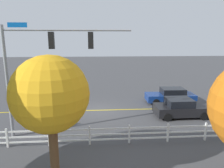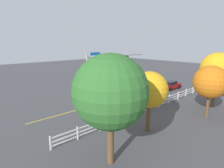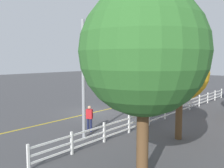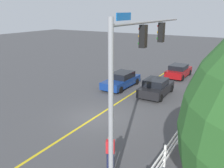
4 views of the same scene
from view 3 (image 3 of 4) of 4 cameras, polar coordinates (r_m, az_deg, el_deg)
The scene contains 10 objects.
ground_plane at distance 22.01m, azimuth -4.19°, elevation -6.57°, with size 120.00×120.00×0.00m, color #444447.
lane_center_stripe at distance 24.95m, azimuth 2.30°, elevation -5.09°, with size 28.00×0.16×0.01m, color gold.
signal_assembly at distance 15.84m, azimuth -1.24°, elevation 6.87°, with size 7.65×0.38×7.08m.
car_0 at distance 28.38m, azimuth 3.44°, elevation -2.36°, with size 4.77×2.05×1.45m.
car_1 at distance 25.88m, azimuth 9.35°, elevation -3.16°, with size 4.24×2.08×1.50m.
car_2 at distance 32.06m, azimuth 15.83°, elevation -1.64°, with size 4.18×2.04×1.42m.
pedestrian at distance 16.16m, azimuth -5.25°, elevation -7.71°, with size 0.40×0.47×1.69m.
white_rail_fence at distance 20.83m, azimuth 13.75°, elevation -5.73°, with size 26.10×0.10×1.15m.
tree_0 at distance 14.69m, azimuth 15.49°, elevation 2.40°, with size 3.24×3.24×5.53m.
tree_1 at distance 9.18m, azimuth 7.33°, elevation 7.37°, with size 4.79×4.79×7.36m.
Camera 3 is at (15.27, 15.14, 4.66)m, focal length 39.44 mm.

